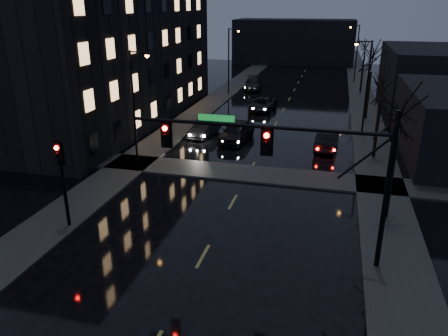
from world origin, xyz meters
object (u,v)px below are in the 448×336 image
Objects in this scene: oncoming_car_b at (205,128)px; oncoming_car_d at (253,84)px; oncoming_car_a at (236,132)px; oncoming_car_c at (262,104)px; lead_car at (327,141)px.

oncoming_car_d reaches higher than oncoming_car_b.
oncoming_car_a is 1.19× the size of oncoming_car_b.
oncoming_car_a reaches higher than oncoming_car_c.
lead_car is (7.11, -12.01, 0.03)m from oncoming_car_c.
oncoming_car_b is at bearing -2.47° from lead_car.
lead_car is at bearing 0.58° from oncoming_car_b.
oncoming_car_d reaches higher than lead_car.
lead_car is at bearing -54.76° from oncoming_car_c.
lead_car reaches higher than oncoming_car_c.
oncoming_car_d reaches higher than oncoming_car_c.
oncoming_car_d is at bearing 103.43° from oncoming_car_a.
oncoming_car_d is (-3.23, 11.61, 0.10)m from oncoming_car_c.
oncoming_car_b is at bearing -97.46° from oncoming_car_d.
oncoming_car_d is at bearing -61.72° from lead_car.
oncoming_car_c is 13.95m from lead_car.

